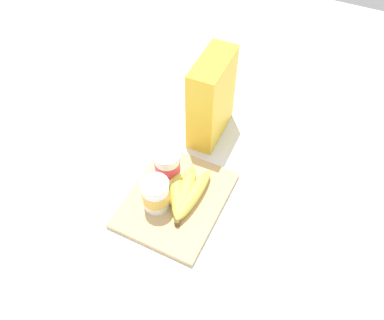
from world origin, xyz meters
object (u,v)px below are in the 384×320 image
object	(u,v)px
cereal_box	(211,99)
banana_bunch	(185,193)
cutting_board	(176,200)
yogurt_cup_front	(156,195)
yogurt_cup_back	(167,165)

from	to	relation	value
cereal_box	banana_bunch	world-z (taller)	cereal_box
cutting_board	yogurt_cup_front	xyz separation A→B (m)	(-0.04, 0.03, 0.05)
cereal_box	yogurt_cup_back	world-z (taller)	cereal_box
cereal_box	yogurt_cup_front	xyz separation A→B (m)	(-0.31, 0.01, -0.07)
cutting_board	cereal_box	distance (m)	0.29
cutting_board	banana_bunch	bearing A→B (deg)	-56.98
cereal_box	yogurt_cup_front	distance (m)	0.31
cutting_board	cereal_box	world-z (taller)	cereal_box
cereal_box	yogurt_cup_front	world-z (taller)	cereal_box
yogurt_cup_front	banana_bunch	size ratio (longest dim) A/B	0.50
yogurt_cup_front	yogurt_cup_back	world-z (taller)	same
yogurt_cup_back	cereal_box	bearing A→B (deg)	-7.00
yogurt_cup_front	yogurt_cup_back	distance (m)	0.10
cereal_box	yogurt_cup_back	distance (m)	0.22
cutting_board	banana_bunch	size ratio (longest dim) A/B	1.61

